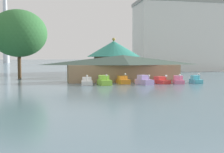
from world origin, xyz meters
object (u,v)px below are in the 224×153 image
object	(u,v)px
pedal_boat_orange	(123,80)
green_roof_pavilion	(114,56)
pedal_boat_pink	(178,80)
pedal_boat_lavender	(144,81)
pedal_boat_lime	(104,81)
boathouse	(123,67)
shoreline_tree_mid	(19,33)
pedal_boat_white	(87,82)
pedal_boat_cyan	(196,80)
background_building_block	(186,37)
pedal_boat_red	(161,81)

from	to	relation	value
pedal_boat_orange	green_roof_pavilion	xyz separation A→B (m)	(2.00, 16.81, 3.99)
pedal_boat_pink	green_roof_pavilion	size ratio (longest dim) A/B	0.24
pedal_boat_orange	pedal_boat_lavender	size ratio (longest dim) A/B	0.90
pedal_boat_lime	boathouse	distance (m)	7.71
pedal_boat_orange	pedal_boat_pink	bearing A→B (deg)	75.48
boathouse	shoreline_tree_mid	bearing A→B (deg)	152.30
pedal_boat_pink	shoreline_tree_mid	size ratio (longest dim) A/B	0.21
pedal_boat_white	pedal_boat_lavender	distance (m)	8.76
pedal_boat_orange	shoreline_tree_mid	distance (m)	23.94
pedal_boat_pink	shoreline_tree_mid	world-z (taller)	shoreline_tree_mid
pedal_boat_lavender	pedal_boat_pink	size ratio (longest dim) A/B	1.17
pedal_boat_cyan	green_roof_pavilion	world-z (taller)	green_roof_pavilion
pedal_boat_cyan	green_roof_pavilion	distance (m)	21.25
pedal_boat_white	pedal_boat_lime	world-z (taller)	pedal_boat_lime
background_building_block	pedal_boat_white	bearing A→B (deg)	-131.64
pedal_boat_orange	pedal_boat_pink	world-z (taller)	pedal_boat_orange
pedal_boat_white	green_roof_pavilion	distance (m)	19.58
pedal_boat_pink	pedal_boat_white	bearing A→B (deg)	-78.05
pedal_boat_white	shoreline_tree_mid	xyz separation A→B (m)	(-11.62, 14.83, 8.37)
pedal_boat_pink	pedal_boat_cyan	xyz separation A→B (m)	(2.96, -0.07, 0.01)
pedal_boat_red	green_roof_pavilion	bearing A→B (deg)	173.33
pedal_boat_white	green_roof_pavilion	xyz separation A→B (m)	(7.81, 17.50, 4.03)
pedal_boat_pink	shoreline_tree_mid	distance (m)	31.63
green_roof_pavilion	pedal_boat_lavender	bearing A→B (deg)	-87.41
pedal_boat_white	pedal_boat_lime	size ratio (longest dim) A/B	0.99
pedal_boat_pink	pedal_boat_lime	bearing A→B (deg)	-74.18
pedal_boat_lime	boathouse	xyz separation A→B (m)	(4.35, 6.09, 1.83)
pedal_boat_pink	background_building_block	xyz separation A→B (m)	(21.77, 41.72, 10.34)
pedal_boat_orange	pedal_boat_cyan	size ratio (longest dim) A/B	1.10
pedal_boat_red	boathouse	size ratio (longest dim) A/B	0.16
pedal_boat_cyan	boathouse	size ratio (longest dim) A/B	0.13
pedal_boat_cyan	pedal_boat_lime	bearing A→B (deg)	-85.51
shoreline_tree_mid	background_building_block	xyz separation A→B (m)	(47.89, 25.96, 2.01)
pedal_boat_red	boathouse	xyz separation A→B (m)	(-4.90, 5.49, 1.96)
shoreline_tree_mid	background_building_block	size ratio (longest dim) A/B	0.41
boathouse	green_roof_pavilion	xyz separation A→B (m)	(0.94, 12.38, 2.09)
boathouse	background_building_block	world-z (taller)	background_building_block
pedal_boat_orange	pedal_boat_cyan	xyz separation A→B (m)	(11.65, -1.70, 0.00)
pedal_boat_cyan	boathouse	bearing A→B (deg)	-115.42
pedal_boat_orange	shoreline_tree_mid	xyz separation A→B (m)	(-17.43, 14.14, 8.33)
pedal_boat_white	shoreline_tree_mid	bearing A→B (deg)	-136.33
pedal_boat_cyan	green_roof_pavilion	size ratio (longest dim) A/B	0.23
pedal_boat_white	pedal_boat_cyan	world-z (taller)	pedal_boat_cyan
pedal_boat_red	shoreline_tree_mid	bearing A→B (deg)	-142.16
pedal_boat_orange	pedal_boat_cyan	bearing A→B (deg)	77.79
background_building_block	boathouse	bearing A→B (deg)	-129.50
pedal_boat_cyan	pedal_boat_red	bearing A→B (deg)	-91.80
pedal_boat_red	boathouse	world-z (taller)	boathouse
background_building_block	shoreline_tree_mid	bearing A→B (deg)	-151.54
pedal_boat_white	pedal_boat_lime	xyz separation A→B (m)	(2.51, -0.97, 0.12)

